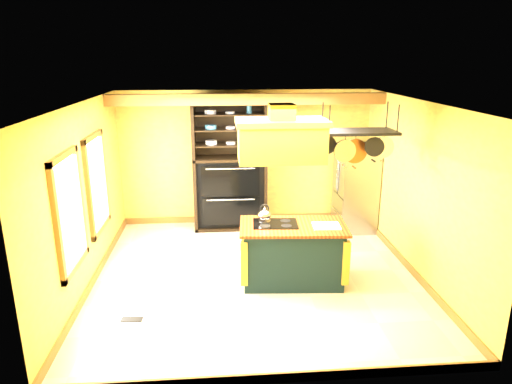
{
  "coord_description": "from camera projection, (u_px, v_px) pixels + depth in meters",
  "views": [
    {
      "loc": [
        -0.53,
        -6.52,
        3.34
      ],
      "look_at": [
        0.03,
        0.3,
        1.28
      ],
      "focal_mm": 32.0,
      "sensor_mm": 36.0,
      "label": 1
    }
  ],
  "objects": [
    {
      "name": "wall_left",
      "position": [
        85.0,
        198.0,
        6.64
      ],
      "size": [
        0.02,
        5.0,
        2.7
      ],
      "primitive_type": "cube",
      "color": "#D6C44E",
      "rests_on": "floor"
    },
    {
      "name": "floor",
      "position": [
        256.0,
        275.0,
        7.22
      ],
      "size": [
        5.0,
        5.0,
        0.0
      ],
      "primitive_type": "plane",
      "color": "beige",
      "rests_on": "ground"
    },
    {
      "name": "window_near",
      "position": [
        70.0,
        212.0,
        5.86
      ],
      "size": [
        0.06,
        1.06,
        1.56
      ],
      "color": "olive",
      "rests_on": "wall_left"
    },
    {
      "name": "range_hood",
      "position": [
        281.0,
        138.0,
        6.38
      ],
      "size": [
        1.28,
        0.72,
        0.8
      ],
      "color": "#A68A29",
      "rests_on": "ceiling"
    },
    {
      "name": "ceiling",
      "position": [
        256.0,
        102.0,
        6.44
      ],
      "size": [
        5.0,
        5.0,
        0.0
      ],
      "primitive_type": "plane",
      "rotation": [
        3.14,
        0.0,
        0.0
      ],
      "color": "white",
      "rests_on": "wall_back"
    },
    {
      "name": "ceiling_beam",
      "position": [
        248.0,
        99.0,
        8.1
      ],
      "size": [
        5.0,
        0.15,
        0.2
      ],
      "primitive_type": "cube",
      "color": "olive",
      "rests_on": "ceiling"
    },
    {
      "name": "window_far",
      "position": [
        97.0,
        183.0,
        7.2
      ],
      "size": [
        0.06,
        1.06,
        1.56
      ],
      "color": "olive",
      "rests_on": "wall_left"
    },
    {
      "name": "wall_back",
      "position": [
        246.0,
        158.0,
        9.22
      ],
      "size": [
        5.0,
        0.02,
        2.7
      ],
      "primitive_type": "cube",
      "color": "#D6C44E",
      "rests_on": "floor"
    },
    {
      "name": "wall_right",
      "position": [
        417.0,
        190.0,
        7.03
      ],
      "size": [
        0.02,
        5.0,
        2.7
      ],
      "primitive_type": "cube",
      "color": "#D6C44E",
      "rests_on": "floor"
    },
    {
      "name": "hutch",
      "position": [
        230.0,
        181.0,
        9.05
      ],
      "size": [
        1.42,
        0.64,
        2.52
      ],
      "color": "black",
      "rests_on": "floor"
    },
    {
      "name": "wall_front",
      "position": [
        277.0,
        268.0,
        4.45
      ],
      "size": [
        5.0,
        0.02,
        2.7
      ],
      "primitive_type": "cube",
      "color": "#D6C44E",
      "rests_on": "floor"
    },
    {
      "name": "kitchen_island",
      "position": [
        292.0,
        253.0,
        6.91
      ],
      "size": [
        1.64,
        0.99,
        1.11
      ],
      "rotation": [
        0.0,
        0.0,
        -0.07
      ],
      "color": "#12282B",
      "rests_on": "floor"
    },
    {
      "name": "pot_rack",
      "position": [
        358.0,
        139.0,
        6.49
      ],
      "size": [
        1.14,
        0.53,
        0.88
      ],
      "color": "black",
      "rests_on": "ceiling"
    },
    {
      "name": "floor_register",
      "position": [
        132.0,
        319.0,
        6.0
      ],
      "size": [
        0.29,
        0.14,
        0.01
      ],
      "primitive_type": "cube",
      "rotation": [
        0.0,
        0.0,
        -0.08
      ],
      "color": "black",
      "rests_on": "floor"
    },
    {
      "name": "refrigerator",
      "position": [
        355.0,
        190.0,
        8.97
      ],
      "size": [
        0.71,
        0.83,
        1.63
      ],
      "color": "gray",
      "rests_on": "floor"
    }
  ]
}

